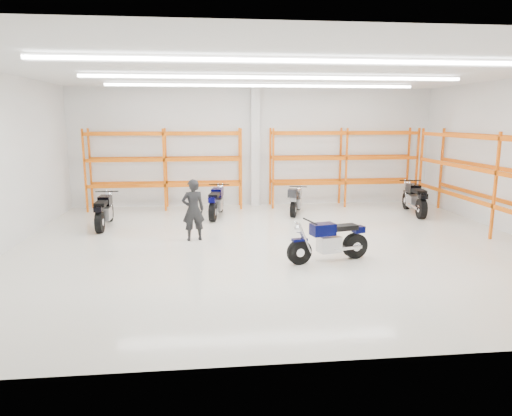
{
  "coord_description": "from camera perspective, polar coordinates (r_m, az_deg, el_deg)",
  "views": [
    {
      "loc": [
        -1.83,
        -11.71,
        3.34
      ],
      "look_at": [
        -0.53,
        0.5,
        0.93
      ],
      "focal_mm": 32.0,
      "sensor_mm": 36.0,
      "label": 1
    }
  ],
  "objects": [
    {
      "name": "motorcycle_back_a",
      "position": [
        14.92,
        -18.48,
        -0.47
      ],
      "size": [
        0.72,
        2.16,
        1.06
      ],
      "color": "black",
      "rests_on": "ground"
    },
    {
      "name": "ground",
      "position": [
        12.32,
        2.7,
        -4.66
      ],
      "size": [
        14.0,
        14.0,
        0.0
      ],
      "primitive_type": "plane",
      "color": "silver",
      "rests_on": "ground"
    },
    {
      "name": "motorcycle_back_c",
      "position": [
        16.17,
        4.95,
        0.87
      ],
      "size": [
        0.93,
        1.92,
        1.01
      ],
      "color": "black",
      "rests_on": "ground"
    },
    {
      "name": "motorcycle_back_b",
      "position": [
        15.71,
        -5.01,
        0.64
      ],
      "size": [
        0.83,
        2.17,
        1.07
      ],
      "color": "black",
      "rests_on": "ground"
    },
    {
      "name": "structural_column",
      "position": [
        17.66,
        -0.12,
        7.55
      ],
      "size": [
        0.32,
        0.32,
        4.5
      ],
      "primitive_type": "cube",
      "color": "white",
      "rests_on": "ground"
    },
    {
      "name": "motorcycle_back_d",
      "position": [
        17.07,
        19.24,
        1.02
      ],
      "size": [
        0.8,
        2.34,
        1.15
      ],
      "color": "black",
      "rests_on": "ground"
    },
    {
      "name": "standing_man",
      "position": [
        12.73,
        -7.86,
        -0.24
      ],
      "size": [
        0.7,
        0.53,
        1.72
      ],
      "primitive_type": "imported",
      "rotation": [
        0.0,
        0.0,
        3.35
      ],
      "color": "black",
      "rests_on": "ground"
    },
    {
      "name": "motorcycle_main",
      "position": [
        11.0,
        9.46,
        -4.12
      ],
      "size": [
        2.07,
        0.8,
        1.03
      ],
      "color": "black",
      "rests_on": "ground"
    },
    {
      "name": "pallet_racking_back_left",
      "position": [
        17.33,
        -11.31,
        5.73
      ],
      "size": [
        5.67,
        0.87,
        3.0
      ],
      "color": "orange",
      "rests_on": "ground"
    },
    {
      "name": "pallet_racking_back_right",
      "position": [
        18.04,
        10.86,
        5.95
      ],
      "size": [
        5.67,
        0.87,
        3.0
      ],
      "color": "orange",
      "rests_on": "ground"
    },
    {
      "name": "room_shell",
      "position": [
        11.88,
        2.83,
        10.8
      ],
      "size": [
        14.02,
        12.02,
        4.51
      ],
      "color": "white",
      "rests_on": "ground"
    },
    {
      "name": "pallet_racking_side",
      "position": [
        14.44,
        29.16,
        3.62
      ],
      "size": [
        0.87,
        9.07,
        3.0
      ],
      "color": "orange",
      "rests_on": "ground"
    }
  ]
}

